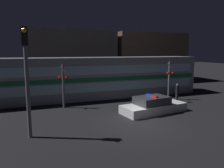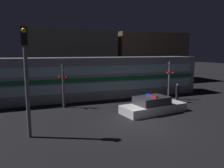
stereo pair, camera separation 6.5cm
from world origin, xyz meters
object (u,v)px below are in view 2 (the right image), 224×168
Objects in this scene: train at (79,78)px; police_car at (153,106)px; traffic_light_corner at (26,73)px; crossing_signal_near at (169,78)px; pedestrian at (177,93)px.

train is 4.73× the size of police_car.
traffic_light_corner is at bearing -176.04° from police_car.
traffic_light_corner is (-8.36, -1.79, 2.84)m from police_car.
crossing_signal_near is at bearing -23.47° from train.
crossing_signal_near is (0.05, 1.24, 1.10)m from pedestrian.
train is at bearing 148.92° from pedestrian.
police_car is 3.10× the size of pedestrian.
traffic_light_corner is at bearing -157.37° from crossing_signal_near.
train reaches higher than crossing_signal_near.
crossing_signal_near is at bearing 22.63° from traffic_light_corner.
police_car is at bearing -58.76° from train.
pedestrian is at bearing 20.65° from police_car.
pedestrian is (3.57, 1.96, 0.36)m from police_car.
train is 8.82m from pedestrian.
pedestrian is 0.29× the size of traffic_light_corner.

